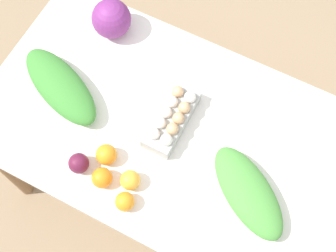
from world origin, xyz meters
The scene contains 11 objects.
ground_plane centered at (0.00, 0.00, 0.00)m, with size 8.00×8.00×0.00m, color #937A5B.
dining_table centered at (0.00, 0.00, 0.67)m, with size 1.41×0.82×0.78m.
cabbage_purple centered at (-0.39, 0.28, 0.86)m, with size 0.16×0.16×0.16m, color #7A2D75.
egg_carton centered at (0.00, 0.02, 0.82)m, with size 0.11×0.27×0.09m.
greens_bunch_beet_tops centered at (0.36, -0.10, 0.82)m, with size 0.36×0.16×0.09m, color #4C933D.
greens_bunch_chard centered at (-0.42, -0.05, 0.83)m, with size 0.40×0.16×0.10m, color #3D8433.
beet_root centered at (-0.21, -0.27, 0.82)m, with size 0.07×0.07×0.07m, color #5B1933.
orange_0 centered at (-0.14, -0.20, 0.82)m, with size 0.08×0.08×0.08m, color orange.
orange_1 centered at (-0.11, -0.28, 0.82)m, with size 0.07×0.07×0.07m, color orange.
orange_2 centered at (0.00, -0.32, 0.81)m, with size 0.07×0.07×0.07m, color orange.
orange_3 centered at (-0.02, -0.25, 0.81)m, with size 0.07×0.07×0.07m, color #F9A833.
Camera 1 is at (0.31, -0.59, 2.37)m, focal length 50.00 mm.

